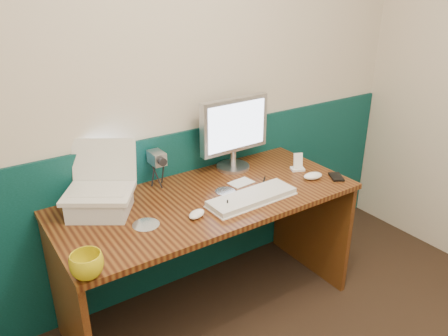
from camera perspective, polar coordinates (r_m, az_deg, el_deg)
back_wall at (r=2.42m, az=-7.65°, el=10.02°), size 3.50×0.04×2.50m
wainscot at (r=2.69m, az=-6.68°, el=-5.75°), size 3.48×0.02×1.00m
desk at (r=2.50m, az=-1.95°, el=-11.42°), size 1.60×0.70×0.75m
laptop_riser at (r=2.22m, az=-15.86°, el=-4.57°), size 0.36×0.35×0.10m
laptop at (r=2.14m, az=-16.39°, el=-0.27°), size 0.40×0.38×0.27m
monitor at (r=2.57m, az=1.22°, el=4.59°), size 0.45×0.14×0.45m
keyboard at (r=2.27m, az=3.67°, el=-3.92°), size 0.48×0.17×0.03m
mouse_right at (r=2.55m, az=11.54°, el=-1.01°), size 0.13×0.09×0.04m
mouse_left at (r=2.12m, az=-3.59°, el=-6.02°), size 0.11×0.09×0.03m
mug at (r=1.79m, az=-17.47°, el=-12.04°), size 0.17×0.17×0.10m
camcorder at (r=2.42m, az=-8.67°, el=-0.36°), size 0.08×0.12×0.18m
cd_spindle at (r=2.18m, az=0.46°, el=-5.05°), size 0.13×0.13×0.03m
cd_loose_a at (r=2.09m, az=-10.16°, el=-7.29°), size 0.13×0.13×0.00m
cd_loose_b at (r=2.37m, az=0.16°, el=-3.03°), size 0.11×0.11×0.00m
pen at (r=2.47m, az=5.18°, el=-1.86°), size 0.11×0.11×0.01m
papers at (r=2.46m, az=2.25°, el=-1.91°), size 0.14×0.10×0.00m
dock at (r=2.66m, az=9.57°, el=-0.11°), size 0.10×0.09×0.01m
music_player at (r=2.64m, az=9.65°, el=0.96°), size 0.06×0.05×0.09m
pda at (r=2.60m, az=14.46°, el=-1.13°), size 0.11×0.13×0.01m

